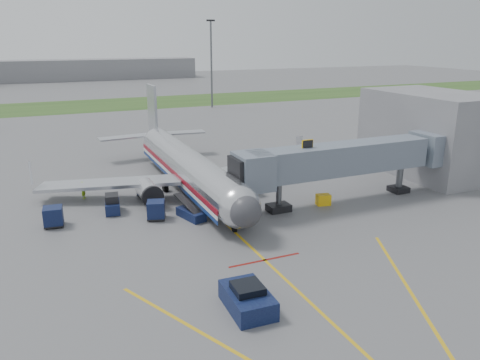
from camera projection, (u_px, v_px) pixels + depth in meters
name	position (u px, v px, depth m)	size (l,w,h in m)	color
ground	(244.00, 240.00, 39.35)	(400.00, 400.00, 0.00)	#565659
grass_strip	(99.00, 105.00, 118.22)	(300.00, 25.00, 0.01)	#2D4C1E
apron_markings	(286.00, 280.00, 32.86)	(21.52, 50.00, 0.01)	gold
airliner	(188.00, 166.00, 51.94)	(32.10, 35.67, 10.25)	silver
jet_bridge	(339.00, 160.00, 47.36)	(25.30, 4.00, 6.90)	slate
terminal	(431.00, 133.00, 58.15)	(10.00, 16.00, 10.00)	slate
light_mast_right	(211.00, 62.00, 111.52)	(2.00, 0.44, 20.40)	#595B60
distant_terminal	(44.00, 71.00, 183.33)	(120.00, 14.00, 8.00)	slate
pushback_tug	(248.00, 299.00, 29.22)	(2.65, 4.18, 1.70)	black
baggage_tug	(112.00, 205.00, 45.43)	(1.72, 2.78, 1.83)	black
baggage_cart_a	(145.00, 190.00, 49.74)	(1.75, 1.75, 1.52)	black
baggage_cart_b	(156.00, 210.00, 43.71)	(2.05, 2.05, 1.76)	black
baggage_cart_c	(53.00, 217.00, 42.03)	(1.84, 1.84, 1.81)	black
belt_loader	(191.00, 213.00, 44.05)	(2.16, 4.10, 1.93)	black
ground_power_cart	(323.00, 200.00, 47.56)	(1.54, 1.18, 1.11)	#EBB20D
ramp_worker	(84.00, 190.00, 49.35)	(0.67, 0.44, 1.84)	#98D418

